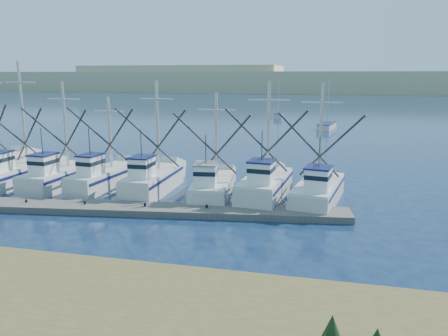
{
  "coord_description": "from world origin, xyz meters",
  "views": [
    {
      "loc": [
        4.2,
        -19.42,
        8.68
      ],
      "look_at": [
        -2.24,
        8.0,
        2.63
      ],
      "focal_mm": 35.0,
      "sensor_mm": 36.0,
      "label": 1
    }
  ],
  "objects": [
    {
      "name": "dune_ridge",
      "position": [
        0.0,
        210.0,
        5.0
      ],
      "size": [
        360.0,
        60.0,
        10.0
      ],
      "primitive_type": "cube",
      "color": "tan",
      "rests_on": "ground"
    },
    {
      "name": "sailboat_near",
      "position": [
        4.32,
        53.04,
        0.49
      ],
      "size": [
        3.12,
        6.73,
        8.1
      ],
      "rotation": [
        0.0,
        0.0,
        -0.18
      ],
      "color": "silver",
      "rests_on": "ground"
    },
    {
      "name": "sailboat_far",
      "position": [
        -5.43,
        69.9,
        0.51
      ],
      "size": [
        1.91,
        5.16,
        8.1
      ],
      "rotation": [
        0.0,
        0.0,
        0.06
      ],
      "color": "silver",
      "rests_on": "ground"
    },
    {
      "name": "trawler_fleet",
      "position": [
        -10.43,
        10.02,
        0.96
      ],
      "size": [
        31.02,
        9.25,
        9.72
      ],
      "color": "silver",
      "rests_on": "ground"
    },
    {
      "name": "ground",
      "position": [
        0.0,
        0.0,
        0.0
      ],
      "size": [
        500.0,
        500.0,
        0.0
      ],
      "primitive_type": "plane",
      "color": "#0D1E3B",
      "rests_on": "ground"
    },
    {
      "name": "floating_dock",
      "position": [
        -9.83,
        5.12,
        0.21
      ],
      "size": [
        31.93,
        6.27,
        0.43
      ],
      "primitive_type": "cube",
      "rotation": [
        0.0,
        0.0,
        0.13
      ],
      "color": "#655F5A",
      "rests_on": "ground"
    }
  ]
}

